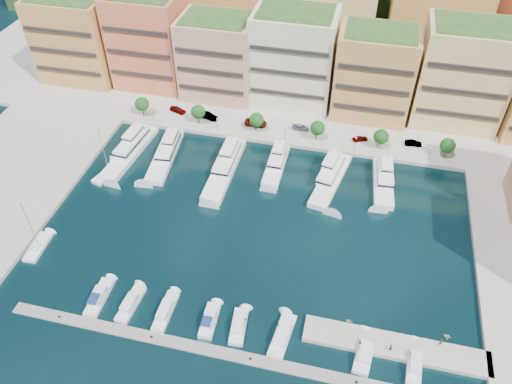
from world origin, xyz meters
TOP-DOWN VIEW (x-y plane):
  - ground at (0.00, 0.00)m, footprint 400.00×400.00m
  - north_quay at (0.00, 62.00)m, footprint 220.00×64.00m
  - hillside at (0.00, 110.00)m, footprint 240.00×40.00m
  - south_pontoon at (-3.00, -30.00)m, footprint 72.00×2.20m
  - finger_pier at (30.00, -22.00)m, footprint 32.00×5.00m
  - apartment_0 at (-66.00, 49.99)m, footprint 22.00×16.50m
  - apartment_1 at (-44.00, 51.99)m, footprint 20.00×16.50m
  - apartment_2 at (-23.00, 49.99)m, footprint 20.00×15.50m
  - apartment_3 at (-2.00, 51.99)m, footprint 22.00×16.50m
  - apartment_4 at (20.00, 49.99)m, footprint 20.00×15.50m
  - apartment_5 at (42.00, 51.99)m, footprint 22.00×16.50m
  - backblock_0 at (-55.00, 74.00)m, footprint 26.00×18.00m
  - backblock_1 at (-25.00, 74.00)m, footprint 26.00×18.00m
  - backblock_2 at (5.00, 74.00)m, footprint 26.00×18.00m
  - backblock_3 at (35.00, 74.00)m, footprint 26.00×18.00m
  - tree_0 at (-40.00, 33.50)m, footprint 3.80×3.80m
  - tree_1 at (-24.00, 33.50)m, footprint 3.80×3.80m
  - tree_2 at (-8.00, 33.50)m, footprint 3.80×3.80m
  - tree_3 at (8.00, 33.50)m, footprint 3.80×3.80m
  - tree_4 at (24.00, 33.50)m, footprint 3.80×3.80m
  - tree_5 at (40.00, 33.50)m, footprint 3.80×3.80m
  - lamppost_0 at (-36.00, 31.20)m, footprint 0.30×0.30m
  - lamppost_1 at (-18.00, 31.20)m, footprint 0.30×0.30m
  - lamppost_2 at (0.00, 31.20)m, footprint 0.30×0.30m
  - lamppost_3 at (18.00, 31.20)m, footprint 0.30×0.30m
  - lamppost_4 at (36.00, 31.20)m, footprint 0.30×0.30m
  - yacht_0 at (-37.15, 18.53)m, footprint 6.58×23.17m
  - yacht_1 at (-28.01, 19.21)m, footprint 6.77×21.62m
  - yacht_2 at (-12.02, 17.99)m, footprint 4.96×24.05m
  - yacht_3 at (-0.12, 21.74)m, footprint 4.09×15.85m
  - yacht_4 at (13.64, 19.50)m, footprint 8.36×21.10m
  - yacht_5 at (25.76, 21.27)m, footprint 5.67×17.16m
  - cruiser_1 at (-24.71, -24.61)m, footprint 2.89×8.63m
  - cruiser_2 at (-18.32, -24.59)m, footprint 3.01×8.43m
  - cruiser_3 at (-11.39, -24.60)m, footprint 2.38×8.72m
  - cruiser_4 at (-2.93, -24.60)m, footprint 2.89×7.37m
  - cruiser_5 at (2.52, -24.58)m, footprint 3.28×7.56m
  - cruiser_6 at (10.50, -24.60)m, footprint 3.79×9.34m
  - cruiser_8 at (24.89, -24.59)m, footprint 3.69×8.42m
  - cruiser_9 at (33.25, -24.59)m, footprint 2.89×8.32m
  - sailboat_2 at (-39.15, 9.38)m, footprint 5.28×9.66m
  - sailboat_0 at (-42.90, -15.95)m, footprint 3.31×8.12m
  - tender_3 at (38.92, -17.70)m, footprint 1.63×1.50m
  - tender_1 at (21.71, -18.65)m, footprint 1.49×1.32m
  - car_0 at (-31.45, 37.37)m, footprint 5.12×3.28m
  - car_1 at (-22.12, 36.26)m, footprint 5.49×3.17m
  - car_2 at (-8.87, 36.30)m, footprint 6.01×2.82m
  - car_3 at (3.28, 37.18)m, footprint 4.70×2.15m
  - car_4 at (19.05, 35.83)m, footprint 4.26×3.05m
  - car_5 at (32.48, 36.90)m, footprint 4.39×1.81m
  - person_0 at (29.01, -23.24)m, footprint 0.66×0.74m
  - person_1 at (37.33, -20.09)m, footprint 0.90×0.75m

SIDE VIEW (x-z plane):
  - ground at x=0.00m, z-range 0.00..0.00m
  - north_quay at x=0.00m, z-range -1.00..1.00m
  - hillside at x=0.00m, z-range -29.00..29.00m
  - south_pontoon at x=-3.00m, z-range -0.17..0.17m
  - finger_pier at x=30.00m, z-range -1.00..1.00m
  - sailboat_2 at x=-39.15m, z-range -6.29..6.91m
  - sailboat_0 at x=-42.90m, z-range -6.28..6.92m
  - tender_3 at x=38.92m, z-range 0.00..0.72m
  - tender_1 at x=21.71m, z-range 0.00..0.73m
  - cruiser_6 at x=10.50m, z-range -0.73..1.82m
  - cruiser_3 at x=-11.39m, z-range -0.73..1.82m
  - cruiser_2 at x=-18.32m, z-range -0.73..1.82m
  - cruiser_9 at x=33.25m, z-range -0.73..1.82m
  - cruiser_8 at x=24.89m, z-range -0.73..1.82m
  - cruiser_5 at x=2.52m, z-range -0.73..1.82m
  - cruiser_1 at x=-24.71m, z-range -0.76..1.90m
  - cruiser_4 at x=-2.93m, z-range -0.76..1.90m
  - yacht_1 at x=-28.01m, z-range -2.56..4.74m
  - yacht_4 at x=13.64m, z-range -2.56..4.74m
  - yacht_2 at x=-12.02m, z-range -2.44..4.86m
  - yacht_0 at x=-37.15m, z-range -2.44..4.86m
  - yacht_5 at x=25.76m, z-range -2.44..4.86m
  - yacht_3 at x=-0.12m, z-range -2.44..4.86m
  - car_3 at x=3.28m, z-range 1.00..2.33m
  - car_4 at x=19.05m, z-range 1.00..2.35m
  - car_5 at x=32.48m, z-range 1.00..2.41m
  - car_0 at x=-31.45m, z-range 1.00..2.62m
  - car_2 at x=-8.87m, z-range 1.00..2.66m
  - person_1 at x=37.33m, z-range 1.00..2.69m
  - person_0 at x=29.01m, z-range 1.00..2.71m
  - car_1 at x=-22.12m, z-range 1.00..2.71m
  - lamppost_0 at x=-36.00m, z-range 1.73..5.93m
  - lamppost_1 at x=-18.00m, z-range 1.73..5.93m
  - lamppost_2 at x=0.00m, z-range 1.73..5.93m
  - lamppost_3 at x=18.00m, z-range 1.73..5.93m
  - lamppost_4 at x=36.00m, z-range 1.73..5.93m
  - tree_0 at x=-40.00m, z-range 1.92..7.57m
  - tree_1 at x=-24.00m, z-range 1.92..7.57m
  - tree_2 at x=-8.00m, z-range 1.92..7.57m
  - tree_3 at x=8.00m, z-range 1.92..7.57m
  - tree_4 at x=24.00m, z-range 1.92..7.57m
  - tree_5 at x=40.00m, z-range 1.92..7.57m
  - apartment_2 at x=-23.00m, z-range 0.91..23.71m
  - apartment_4 at x=20.00m, z-range 0.91..24.71m
  - apartment_0 at x=-66.00m, z-range 0.91..25.71m
  - apartment_3 at x=-2.00m, z-range 0.91..26.71m
  - apartment_5 at x=42.00m, z-range 0.91..27.71m
  - apartment_1 at x=-44.00m, z-range 0.91..27.71m
  - backblock_0 at x=-55.00m, z-range 1.00..31.00m
  - backblock_1 at x=-25.00m, z-range 1.00..31.00m
  - backblock_2 at x=5.00m, z-range 1.00..31.00m
  - backblock_3 at x=35.00m, z-range 1.00..31.00m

